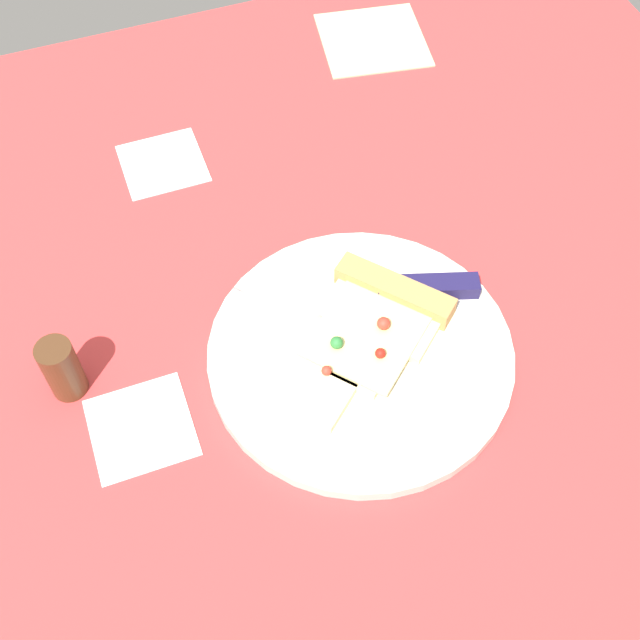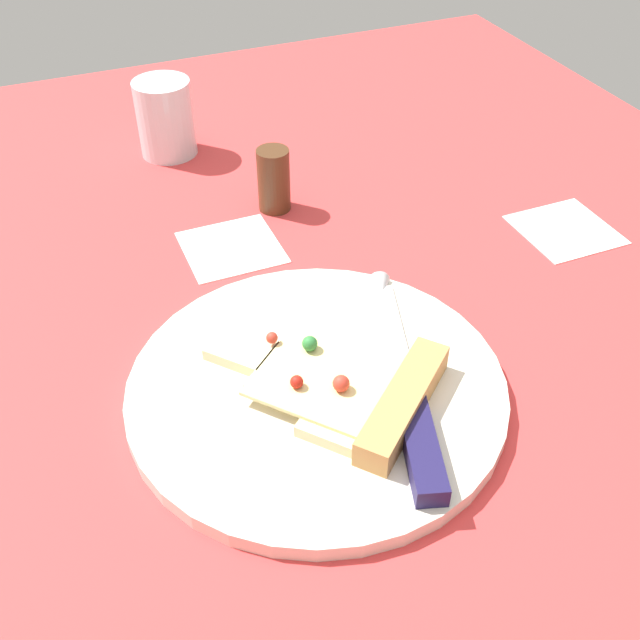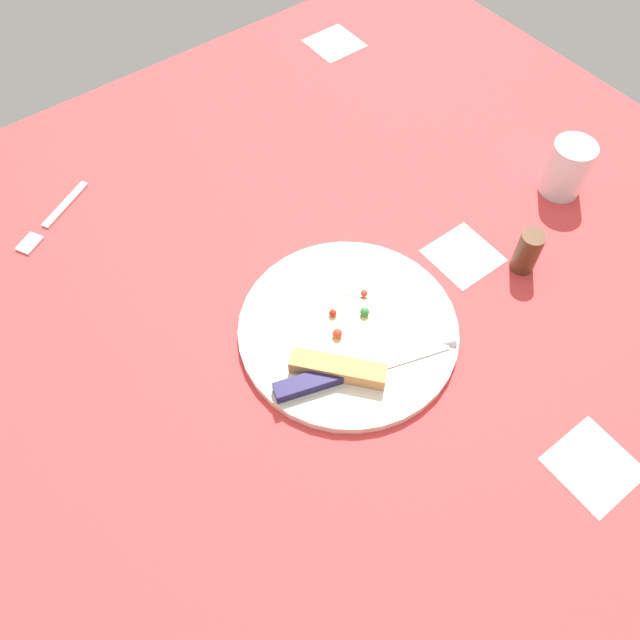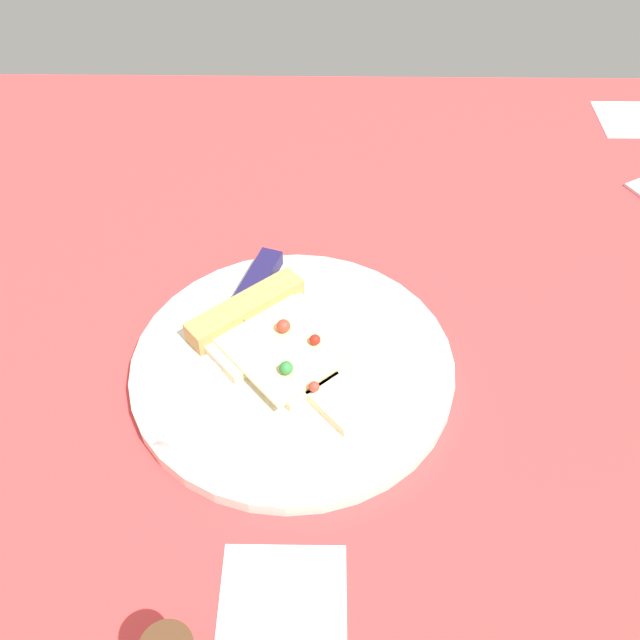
{
  "view_description": "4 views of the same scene",
  "coord_description": "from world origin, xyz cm",
  "px_view_note": "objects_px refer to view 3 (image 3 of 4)",
  "views": [
    {
      "loc": [
        -10.52,
        -32.99,
        67.0
      ],
      "look_at": [
        4.75,
        8.49,
        2.63
      ],
      "focal_mm": 46.46,
      "sensor_mm": 36.0,
      "label": 1
    },
    {
      "loc": [
        44.74,
        -10.52,
        42.04
      ],
      "look_at": [
        3.56,
        6.71,
        3.85
      ],
      "focal_mm": 42.23,
      "sensor_mm": 36.0,
      "label": 2
    },
    {
      "loc": [
        36.5,
        37.08,
        69.64
      ],
      "look_at": [
        10.41,
        2.56,
        2.93
      ],
      "focal_mm": 34.72,
      "sensor_mm": 36.0,
      "label": 3
    },
    {
      "loc": [
        -34.05,
        1.77,
        50.46
      ],
      "look_at": [
        10.57,
        2.38,
        3.51
      ],
      "focal_mm": 40.4,
      "sensor_mm": 36.0,
      "label": 4
    }
  ],
  "objects_px": {
    "pepper_shaker": "(527,252)",
    "knife": "(349,371)",
    "pizza_slice": "(345,340)",
    "plate": "(348,329)",
    "drinking_glass": "(567,168)",
    "fork": "(50,219)"
  },
  "relations": [
    {
      "from": "pizza_slice",
      "to": "pepper_shaker",
      "type": "bearing_deg",
      "value": 40.34
    },
    {
      "from": "knife",
      "to": "drinking_glass",
      "type": "height_order",
      "value": "drinking_glass"
    },
    {
      "from": "fork",
      "to": "plate",
      "type": "bearing_deg",
      "value": -179.73
    },
    {
      "from": "plate",
      "to": "pizza_slice",
      "type": "height_order",
      "value": "pizza_slice"
    },
    {
      "from": "plate",
      "to": "drinking_glass",
      "type": "bearing_deg",
      "value": -178.84
    },
    {
      "from": "pepper_shaker",
      "to": "knife",
      "type": "bearing_deg",
      "value": -1.52
    },
    {
      "from": "knife",
      "to": "drinking_glass",
      "type": "relative_size",
      "value": 2.74
    },
    {
      "from": "pizza_slice",
      "to": "drinking_glass",
      "type": "height_order",
      "value": "drinking_glass"
    },
    {
      "from": "drinking_glass",
      "to": "pepper_shaker",
      "type": "distance_m",
      "value": 0.18
    },
    {
      "from": "pizza_slice",
      "to": "pepper_shaker",
      "type": "height_order",
      "value": "pepper_shaker"
    },
    {
      "from": "pizza_slice",
      "to": "fork",
      "type": "height_order",
      "value": "pizza_slice"
    },
    {
      "from": "pizza_slice",
      "to": "drinking_glass",
      "type": "bearing_deg",
      "value": 52.76
    },
    {
      "from": "plate",
      "to": "knife",
      "type": "xyz_separation_m",
      "value": [
        0.04,
        0.05,
        0.01
      ]
    },
    {
      "from": "plate",
      "to": "knife",
      "type": "relative_size",
      "value": 1.23
    },
    {
      "from": "plate",
      "to": "drinking_glass",
      "type": "xyz_separation_m",
      "value": [
        -0.42,
        -0.01,
        0.04
      ]
    },
    {
      "from": "drinking_glass",
      "to": "pepper_shaker",
      "type": "relative_size",
      "value": 1.29
    },
    {
      "from": "drinking_glass",
      "to": "fork",
      "type": "height_order",
      "value": "drinking_glass"
    },
    {
      "from": "knife",
      "to": "fork",
      "type": "bearing_deg",
      "value": -140.37
    },
    {
      "from": "knife",
      "to": "pepper_shaker",
      "type": "xyz_separation_m",
      "value": [
        -0.31,
        0.01,
        0.01
      ]
    },
    {
      "from": "plate",
      "to": "drinking_glass",
      "type": "height_order",
      "value": "drinking_glass"
    },
    {
      "from": "pizza_slice",
      "to": "pepper_shaker",
      "type": "xyz_separation_m",
      "value": [
        -0.28,
        0.05,
        0.01
      ]
    },
    {
      "from": "pizza_slice",
      "to": "fork",
      "type": "bearing_deg",
      "value": 165.45
    }
  ]
}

